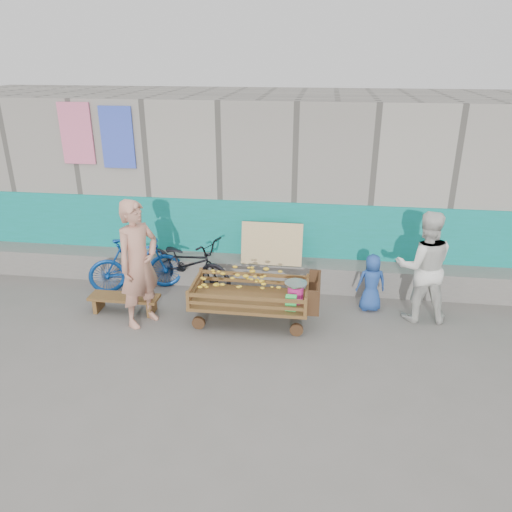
# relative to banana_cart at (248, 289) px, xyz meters

# --- Properties ---
(ground) EXTENTS (80.00, 80.00, 0.00)m
(ground) POSITION_rel_banana_cart_xyz_m (-0.08, -1.07, -0.53)
(ground) COLOR #5D5A54
(ground) RESTS_ON ground
(building_wall) EXTENTS (12.00, 3.50, 3.00)m
(building_wall) POSITION_rel_banana_cart_xyz_m (-0.08, 2.98, 0.93)
(building_wall) COLOR gray
(building_wall) RESTS_ON ground
(banana_cart) EXTENTS (1.85, 0.85, 0.79)m
(banana_cart) POSITION_rel_banana_cart_xyz_m (0.00, 0.00, 0.00)
(banana_cart) COLOR #56361F
(banana_cart) RESTS_ON ground
(bench) EXTENTS (1.07, 0.32, 0.27)m
(bench) POSITION_rel_banana_cart_xyz_m (-1.91, 0.03, -0.34)
(bench) COLOR #56361F
(bench) RESTS_ON ground
(vendor_man) EXTENTS (0.73, 0.82, 1.87)m
(vendor_man) POSITION_rel_banana_cart_xyz_m (-1.52, -0.23, 0.40)
(vendor_man) COLOR tan
(vendor_man) RESTS_ON ground
(woman) EXTENTS (0.84, 0.67, 1.68)m
(woman) POSITION_rel_banana_cart_xyz_m (2.50, 0.45, 0.30)
(woman) COLOR silver
(woman) RESTS_ON ground
(child) EXTENTS (0.49, 0.36, 0.91)m
(child) POSITION_rel_banana_cart_xyz_m (1.81, 0.63, -0.08)
(child) COLOR navy
(child) RESTS_ON ground
(bicycle_dark) EXTENTS (1.89, 1.32, 0.94)m
(bicycle_dark) POSITION_rel_banana_cart_xyz_m (-1.17, 0.92, -0.06)
(bicycle_dark) COLOR black
(bicycle_dark) RESTS_ON ground
(bicycle_blue) EXTENTS (1.59, 0.98, 0.93)m
(bicycle_blue) POSITION_rel_banana_cart_xyz_m (-1.98, 0.78, -0.07)
(bicycle_blue) COLOR navy
(bicycle_blue) RESTS_ON ground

